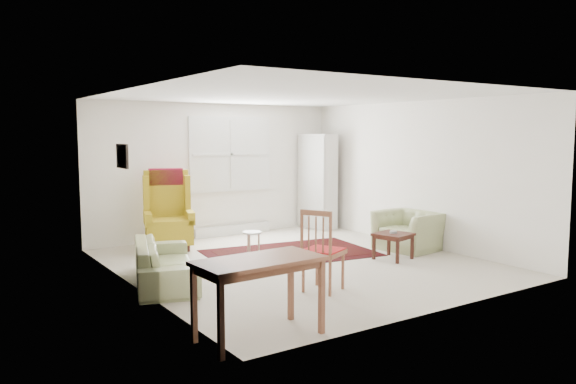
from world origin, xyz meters
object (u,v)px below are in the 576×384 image
sofa (165,254)px  armchair (409,227)px  cabinet (318,181)px  desk (259,299)px  desk_chair (323,250)px  stool (252,244)px  wingback_chair (168,210)px  coffee_table (393,246)px

sofa → armchair: size_ratio=1.89×
cabinet → desk: cabinet is taller
desk → armchair: bearing=27.0°
sofa → desk: bearing=-162.2°
armchair → desk_chair: bearing=-73.4°
stool → desk_chair: desk_chair is taller
wingback_chair → desk: wingback_chair is taller
desk_chair → desk: bearing=96.4°
armchair → stool: 2.66m
sofa → coffee_table: (3.45, -0.66, -0.17)m
sofa → cabinet: size_ratio=0.96×
desk → cabinet: bearing=48.2°
sofa → desk_chair: bearing=-116.4°
armchair → wingback_chair: size_ratio=0.73×
cabinet → desk_chair: 4.65m
coffee_table → cabinet: cabinet is taller
stool → desk: 3.57m
armchair → stool: armchair is taller
stool → desk: desk is taller
sofa → stool: size_ratio=4.58×
desk_chair → stool: bearing=-32.5°
wingback_chair → cabinet: (3.35, 0.32, 0.29)m
armchair → cabinet: 2.63m
sofa → armchair: 4.21m
armchair → desk_chair: desk_chair is taller
cabinet → desk_chair: size_ratio=1.87×
sofa → desk_chair: 2.08m
sofa → armchair: (4.20, -0.26, 0.01)m
sofa → wingback_chair: bearing=-5.3°
wingback_chair → coffee_table: wingback_chair is taller
sofa → armchair: bearing=-75.8°
sofa → wingback_chair: size_ratio=1.38×
sofa → stool: (1.73, 0.72, -0.17)m
sofa → coffee_table: bearing=-83.1°
wingback_chair → sofa: bearing=-96.5°
wingback_chair → desk: bearing=-84.3°
coffee_table → desk_chair: desk_chair is taller
wingback_chair → desk: size_ratio=1.11×
desk → desk_chair: (1.49, 0.95, 0.13)m
sofa → cabinet: (4.20, 2.30, 0.59)m
coffee_table → cabinet: bearing=75.8°
wingback_chair → stool: 1.61m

